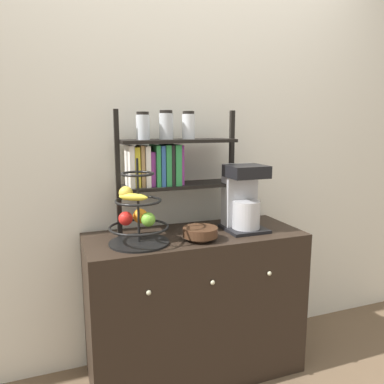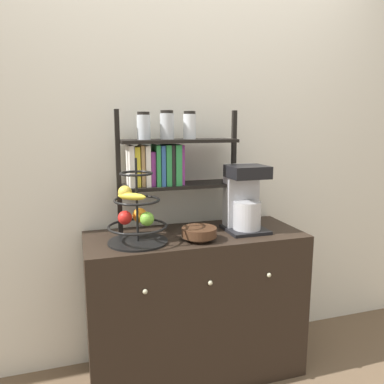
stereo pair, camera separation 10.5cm
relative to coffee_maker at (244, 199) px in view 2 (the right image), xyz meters
name	(u,v)px [view 2 (the right image)]	position (x,y,z in m)	size (l,w,h in m)	color
wall_back	(180,144)	(-0.28, 0.29, 0.29)	(7.00, 0.05, 2.60)	silver
sideboard	(195,304)	(-0.28, 0.01, -0.59)	(1.18, 0.50, 0.82)	black
coffee_maker	(244,199)	(0.00, 0.00, 0.00)	(0.22, 0.23, 0.37)	black
fruit_stand	(136,216)	(-0.61, -0.04, -0.05)	(0.30, 0.30, 0.43)	black
wooden_bowl	(199,233)	(-0.30, -0.11, -0.14)	(0.18, 0.18, 0.07)	#422819
shelf_hutch	(166,159)	(-0.42, 0.13, 0.22)	(0.68, 0.20, 0.67)	black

